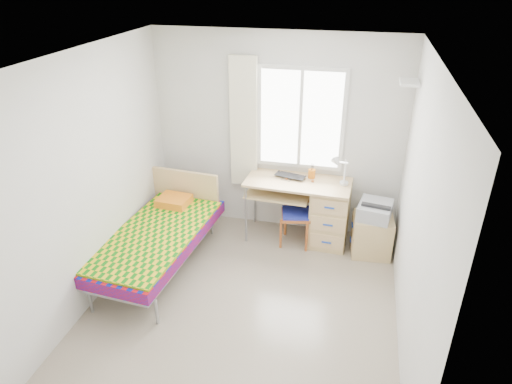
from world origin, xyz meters
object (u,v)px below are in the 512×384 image
cabinet (371,235)px  bed (159,235)px  printer (375,210)px  desk (325,210)px  chair (298,209)px

cabinet → bed: bearing=-165.9°
bed → printer: 2.61m
cabinet → desk: bearing=160.9°
chair → bed: bearing=-161.1°
bed → chair: (1.51, 0.90, 0.06)m
chair → cabinet: chair is taller
desk → cabinet: desk is taller
chair → printer: size_ratio=1.71×
chair → printer: bearing=-14.5°
desk → printer: (0.61, -0.14, 0.16)m
desk → chair: bearing=-161.8°
desk → printer: 0.65m
cabinet → chair: bearing=171.5°
chair → printer: chair is taller
printer → cabinet: bearing=-87.5°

